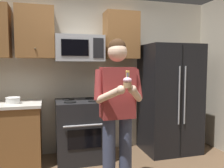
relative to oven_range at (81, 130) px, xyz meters
name	(u,v)px	position (x,y,z in m)	size (l,w,h in m)	color
wall_back	(86,75)	(0.15, 0.39, 0.84)	(4.40, 0.10, 2.60)	#B7AD99
oven_range	(81,130)	(0.00, 0.00, 0.00)	(0.76, 0.70, 0.93)	black
microwave	(79,49)	(0.00, 0.12, 1.26)	(0.74, 0.41, 0.40)	#9EA0A5
refrigerator	(170,98)	(1.50, -0.04, 0.44)	(0.90, 0.75, 1.80)	black
cabinet_row_upper	(41,33)	(-0.57, 0.17, 1.49)	(2.78, 0.36, 0.76)	brown
bowl_large_white	(13,100)	(-0.97, -0.03, 0.51)	(0.20, 0.20, 0.09)	white
person	(118,106)	(0.28, -1.02, 0.53)	(0.60, 0.48, 1.76)	#383F59
cupcake	(127,82)	(0.28, -1.35, 0.83)	(0.09, 0.09, 0.17)	#A87F56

